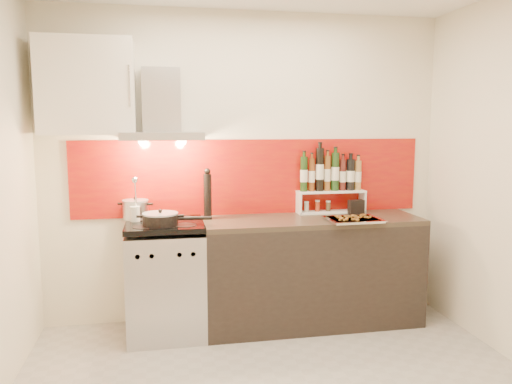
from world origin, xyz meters
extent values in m
cube|color=silver|center=(0.00, 1.40, 1.30)|extent=(3.40, 0.02, 2.60)
cube|color=#A0080E|center=(0.05, 1.39, 1.22)|extent=(3.00, 0.02, 0.64)
cube|color=#B7B7BA|center=(-0.70, 1.10, 0.42)|extent=(0.60, 0.60, 0.84)
cube|color=black|center=(-0.70, 0.81, 0.33)|extent=(0.50, 0.02, 0.40)
cube|color=#B7B7BA|center=(-0.70, 0.81, 0.72)|extent=(0.56, 0.02, 0.12)
cube|color=#FF190C|center=(-0.70, 0.81, 0.72)|extent=(0.10, 0.01, 0.04)
cube|color=black|center=(-0.70, 1.10, 0.89)|extent=(0.60, 0.60, 0.04)
cube|color=black|center=(0.50, 1.10, 0.43)|extent=(1.80, 0.60, 0.86)
cube|color=#2E281C|center=(0.50, 1.10, 0.88)|extent=(1.80, 0.60, 0.04)
cube|color=#B7B7BA|center=(-0.70, 1.15, 1.58)|extent=(0.62, 0.50, 0.06)
cube|color=#B7B7BA|center=(-0.70, 1.30, 1.86)|extent=(0.30, 0.18, 0.50)
sphere|color=#FFD18C|center=(-0.85, 1.15, 1.54)|extent=(0.07, 0.07, 0.07)
sphere|color=#FFD18C|center=(-0.55, 1.15, 1.54)|extent=(0.07, 0.07, 0.07)
cube|color=#EFE5D0|center=(-1.25, 1.22, 1.95)|extent=(0.70, 0.35, 0.72)
cylinder|color=#B7B7BA|center=(-0.93, 1.29, 0.98)|extent=(0.20, 0.20, 0.14)
cylinder|color=#99999E|center=(-0.93, 1.29, 1.06)|extent=(0.21, 0.21, 0.01)
sphere|color=black|center=(-0.93, 1.29, 1.08)|extent=(0.03, 0.03, 0.03)
cylinder|color=black|center=(-0.73, 0.98, 0.95)|extent=(0.26, 0.26, 0.08)
cylinder|color=#99999E|center=(-0.73, 0.98, 1.00)|extent=(0.27, 0.27, 0.01)
sphere|color=black|center=(-0.73, 0.98, 1.02)|extent=(0.03, 0.03, 0.03)
cylinder|color=black|center=(-0.47, 0.96, 0.96)|extent=(0.26, 0.05, 0.03)
cylinder|color=silver|center=(-0.93, 1.17, 0.96)|extent=(0.08, 0.08, 0.13)
cylinder|color=silver|center=(-0.92, 1.17, 1.13)|extent=(0.01, 0.06, 0.24)
sphere|color=silver|center=(-0.92, 1.12, 1.24)|extent=(0.05, 0.05, 0.05)
cylinder|color=black|center=(-0.35, 1.22, 1.08)|extent=(0.07, 0.07, 0.37)
sphere|color=black|center=(-0.35, 1.22, 1.29)|extent=(0.05, 0.05, 0.05)
cube|color=white|center=(0.74, 1.31, 0.91)|extent=(0.60, 0.16, 0.01)
cube|color=white|center=(0.44, 1.31, 0.99)|extent=(0.02, 0.16, 0.17)
cube|color=white|center=(1.03, 1.31, 0.99)|extent=(0.02, 0.16, 0.17)
cube|color=white|center=(0.74, 1.31, 1.09)|extent=(0.60, 0.16, 0.02)
cylinder|color=#1B3210|center=(0.49, 1.31, 1.24)|extent=(0.06, 0.06, 0.30)
cylinder|color=#623010|center=(0.56, 1.31, 1.24)|extent=(0.05, 0.05, 0.28)
cylinder|color=black|center=(0.63, 1.31, 1.28)|extent=(0.07, 0.07, 0.37)
cylinder|color=brown|center=(0.70, 1.31, 1.25)|extent=(0.06, 0.06, 0.30)
cylinder|color=#193312|center=(0.77, 1.31, 1.26)|extent=(0.07, 0.07, 0.33)
cylinder|color=#491813|center=(0.84, 1.31, 1.23)|extent=(0.06, 0.06, 0.27)
cylinder|color=black|center=(0.91, 1.31, 1.23)|extent=(0.07, 0.07, 0.27)
cylinder|color=olive|center=(0.98, 1.31, 1.22)|extent=(0.06, 0.06, 0.26)
cylinder|color=#BBAF98|center=(0.52, 1.31, 0.95)|extent=(0.04, 0.04, 0.08)
cylinder|color=#A4381B|center=(0.61, 1.31, 0.96)|extent=(0.04, 0.04, 0.08)
cylinder|color=#4F4227|center=(0.71, 1.31, 0.95)|extent=(0.04, 0.04, 0.08)
cube|color=black|center=(0.93, 1.22, 0.96)|extent=(0.15, 0.08, 0.12)
cube|color=silver|center=(0.79, 0.91, 0.91)|extent=(0.42, 0.32, 0.01)
cube|color=silver|center=(0.79, 0.91, 0.92)|extent=(0.44, 0.34, 0.01)
cube|color=red|center=(0.79, 0.91, 0.92)|extent=(0.37, 0.28, 0.01)
cube|color=brown|center=(0.68, 0.90, 0.93)|extent=(0.02, 0.06, 0.01)
cube|color=brown|center=(0.75, 0.97, 0.93)|extent=(0.06, 0.04, 0.01)
cube|color=brown|center=(0.77, 0.83, 0.93)|extent=(0.06, 0.02, 0.01)
cube|color=brown|center=(0.69, 0.83, 0.93)|extent=(0.05, 0.04, 0.01)
cube|color=brown|center=(0.71, 0.87, 0.93)|extent=(0.04, 0.05, 0.01)
cube|color=brown|center=(0.78, 0.82, 0.93)|extent=(0.03, 0.06, 0.01)
cube|color=brown|center=(0.92, 0.90, 0.93)|extent=(0.05, 0.05, 0.01)
cube|color=brown|center=(0.90, 0.90, 0.93)|extent=(0.06, 0.03, 0.01)
cube|color=brown|center=(0.66, 0.85, 0.93)|extent=(0.05, 0.05, 0.01)
cube|color=brown|center=(0.80, 0.96, 0.93)|extent=(0.05, 0.05, 0.01)
cube|color=brown|center=(0.90, 1.00, 0.93)|extent=(0.06, 0.02, 0.01)
cube|color=brown|center=(0.69, 0.98, 0.93)|extent=(0.05, 0.05, 0.01)
cube|color=brown|center=(0.82, 0.98, 0.93)|extent=(0.04, 0.05, 0.01)
cube|color=brown|center=(0.83, 0.92, 0.93)|extent=(0.06, 0.03, 0.01)
cube|color=brown|center=(0.85, 0.92, 0.93)|extent=(0.05, 0.04, 0.01)
cube|color=brown|center=(0.67, 0.96, 0.93)|extent=(0.03, 0.06, 0.01)
camera|label=1|loc=(-0.71, -2.79, 1.68)|focal=35.00mm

